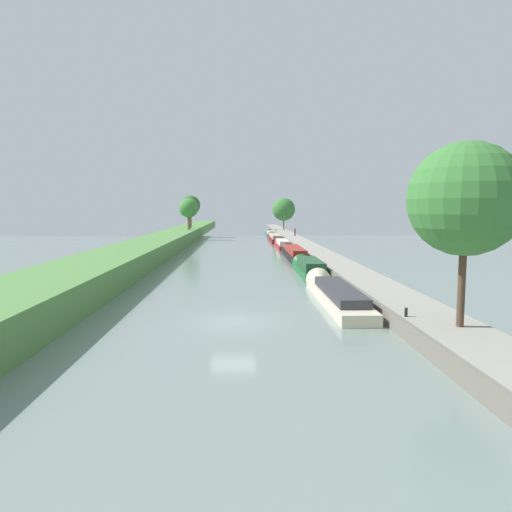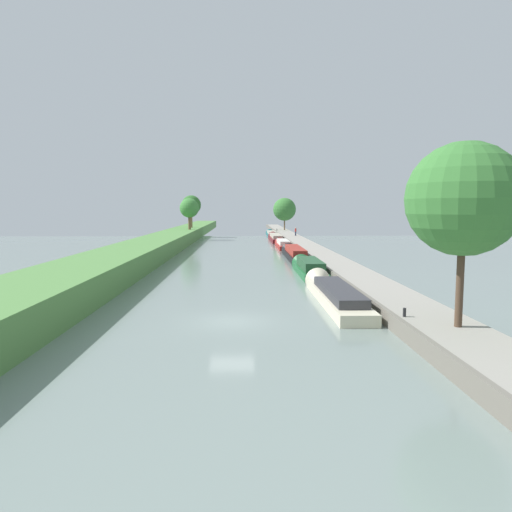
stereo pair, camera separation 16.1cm
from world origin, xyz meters
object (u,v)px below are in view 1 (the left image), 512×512
(person_walking, at_px, (295,231))
(mooring_bollard_far, at_px, (276,230))
(narrowboat_red, at_px, (282,244))
(narrowboat_green, at_px, (308,267))
(narrowboat_black, at_px, (294,253))
(narrowboat_teal, at_px, (271,234))
(narrowboat_cream, at_px, (334,293))
(narrowboat_maroon, at_px, (275,238))
(mooring_bollard_near, at_px, (406,312))

(person_walking, distance_m, mooring_bollard_far, 21.10)
(narrowboat_red, relative_size, person_walking, 7.21)
(narrowboat_green, relative_size, narrowboat_red, 0.94)
(person_walking, bearing_deg, narrowboat_green, -94.90)
(narrowboat_black, distance_m, person_walking, 33.63)
(narrowboat_green, distance_m, narrowboat_teal, 61.75)
(narrowboat_cream, distance_m, narrowboat_black, 27.13)
(narrowboat_cream, height_order, narrowboat_teal, narrowboat_cream)
(narrowboat_black, xyz_separation_m, mooring_bollard_far, (1.73, 54.35, 0.45))
(narrowboat_teal, relative_size, mooring_bollard_far, 30.92)
(narrowboat_cream, xyz_separation_m, narrowboat_red, (0.11, 42.88, 0.03))
(narrowboat_black, xyz_separation_m, narrowboat_red, (-0.14, 15.74, -0.08))
(narrowboat_teal, bearing_deg, narrowboat_green, -90.09)
(narrowboat_cream, bearing_deg, mooring_bollard_far, 88.61)
(mooring_bollard_far, bearing_deg, narrowboat_teal, -105.40)
(narrowboat_green, height_order, narrowboat_maroon, narrowboat_green)
(narrowboat_maroon, distance_m, narrowboat_teal, 16.74)
(narrowboat_cream, relative_size, narrowboat_maroon, 0.83)
(narrowboat_green, bearing_deg, mooring_bollard_far, 88.45)
(narrowboat_green, bearing_deg, narrowboat_maroon, 90.15)
(narrowboat_black, distance_m, mooring_bollard_near, 35.59)
(narrowboat_cream, distance_m, narrowboat_maroon, 58.42)
(mooring_bollard_near, bearing_deg, person_walking, 88.18)
(narrowboat_cream, xyz_separation_m, mooring_bollard_near, (1.98, -8.42, 0.56))
(narrowboat_maroon, relative_size, person_walking, 10.38)
(narrowboat_maroon, height_order, mooring_bollard_far, narrowboat_maroon)
(narrowboat_black, height_order, narrowboat_maroon, narrowboat_black)
(narrowboat_green, bearing_deg, narrowboat_teal, 89.91)
(person_walking, distance_m, mooring_bollard_near, 68.97)
(narrowboat_black, xyz_separation_m, narrowboat_teal, (-0.02, 48.03, -0.17))
(narrowboat_red, relative_size, mooring_bollard_near, 26.60)
(narrowboat_cream, xyz_separation_m, narrowboat_maroon, (0.01, 58.42, 0.06))
(narrowboat_maroon, bearing_deg, person_walking, 26.73)
(mooring_bollard_far, bearing_deg, mooring_bollard_near, -90.00)
(narrowboat_red, bearing_deg, narrowboat_cream, -90.15)
(narrowboat_black, bearing_deg, narrowboat_teal, 90.02)
(narrowboat_black, height_order, mooring_bollard_near, narrowboat_black)
(narrowboat_red, xyz_separation_m, narrowboat_teal, (0.12, 32.28, -0.09))
(narrowboat_cream, height_order, narrowboat_green, narrowboat_green)
(narrowboat_cream, relative_size, narrowboat_green, 1.27)
(narrowboat_black, bearing_deg, narrowboat_red, 90.49)
(narrowboat_green, distance_m, mooring_bollard_near, 21.91)
(narrowboat_maroon, bearing_deg, narrowboat_teal, 89.25)
(mooring_bollard_near, distance_m, mooring_bollard_far, 89.90)
(narrowboat_red, distance_m, narrowboat_maroon, 15.55)
(narrowboat_maroon, relative_size, mooring_bollard_near, 38.28)
(narrowboat_green, height_order, mooring_bollard_far, narrowboat_green)
(narrowboat_green, bearing_deg, narrowboat_black, 89.52)
(person_walking, xyz_separation_m, mooring_bollard_far, (-2.20, 20.97, -0.65))
(narrowboat_cream, relative_size, person_walking, 8.64)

